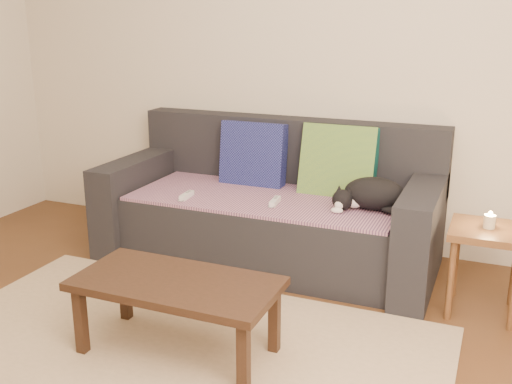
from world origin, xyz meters
TOP-DOWN VIEW (x-y plane):
  - back_wall at (0.00, 2.00)m, footprint 4.50×0.04m
  - sofa at (0.00, 1.57)m, footprint 2.10×0.94m
  - throw_blanket at (0.00, 1.48)m, footprint 1.66×0.74m
  - cushion_navy at (-0.19, 1.74)m, footprint 0.44×0.17m
  - cushion_green at (0.39, 1.74)m, footprint 0.47×0.24m
  - cat at (0.66, 1.48)m, footprint 0.43×0.32m
  - wii_remote_a at (-0.44, 1.26)m, footprint 0.05×0.15m
  - wii_remote_b at (0.11, 1.36)m, footprint 0.05×0.15m
  - side_table at (1.31, 1.29)m, footprint 0.38×0.38m
  - candle at (1.31, 1.29)m, footprint 0.06×0.06m
  - rug at (0.00, 0.15)m, footprint 2.50×1.80m
  - coffee_table at (0.03, 0.31)m, footprint 0.93×0.47m

SIDE VIEW (x-z plane):
  - rug at x=0.00m, z-range 0.00..0.01m
  - sofa at x=0.00m, z-range -0.13..0.74m
  - coffee_table at x=0.03m, z-range 0.14..0.51m
  - side_table at x=1.31m, z-range 0.15..0.63m
  - throw_blanket at x=0.00m, z-range 0.42..0.44m
  - wii_remote_a at x=-0.44m, z-range 0.44..0.47m
  - wii_remote_b at x=0.11m, z-range 0.44..0.47m
  - candle at x=1.31m, z-range 0.47..0.56m
  - cat at x=0.66m, z-range 0.44..0.62m
  - cushion_navy at x=-0.19m, z-range 0.40..0.86m
  - cushion_green at x=0.39m, z-range 0.39..0.87m
  - back_wall at x=0.00m, z-range 0.00..2.60m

